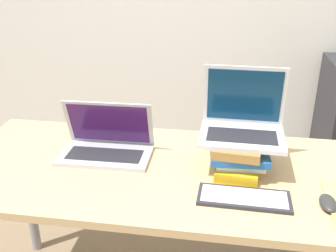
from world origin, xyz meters
TOP-DOWN VIEW (x-y plane):
  - desk at (0.00, 0.37)m, footprint 1.70×0.74m
  - laptop_left at (-0.26, 0.45)m, footprint 0.37×0.23m
  - book_stack at (0.28, 0.41)m, footprint 0.23×0.28m
  - laptop_on_books at (0.29, 0.45)m, footprint 0.32×0.25m
  - wireless_keyboard at (0.30, 0.20)m, footprint 0.32×0.14m
  - mouse at (0.57, 0.20)m, footprint 0.06×0.10m

SIDE VIEW (x-z plane):
  - desk at x=0.00m, z-range 0.30..1.07m
  - wireless_keyboard at x=0.30m, z-range 0.76..0.78m
  - mouse at x=0.57m, z-range 0.76..0.79m
  - laptop_left at x=-0.26m, z-range 0.70..0.92m
  - book_stack at x=0.28m, z-range 0.77..0.89m
  - laptop_on_books at x=0.29m, z-range 0.81..1.07m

